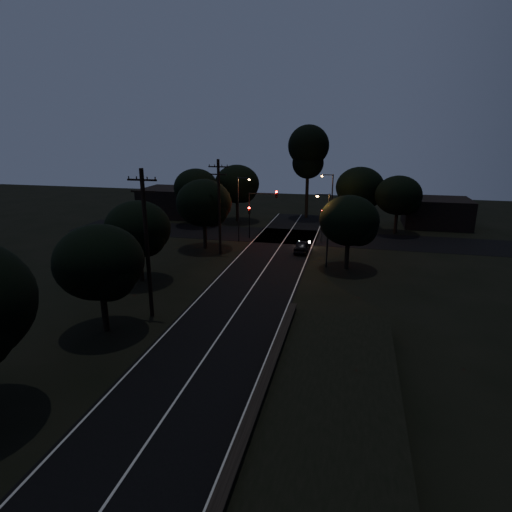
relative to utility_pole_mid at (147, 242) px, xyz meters
The scene contains 23 objects.
ground 17.14m from the utility_pole_mid, 68.20° to the right, with size 160.00×160.00×0.00m, color black.
road_surface 18.13m from the utility_pole_mid, 69.58° to the left, with size 60.00×70.00×0.03m.
retaining_wall 18.95m from the utility_pole_mid, 41.14° to the right, with size 6.93×26.00×1.60m.
utility_pole_mid is the anchor object (origin of this frame).
utility_pole_far 17.00m from the utility_pole_mid, 90.00° to the left, with size 2.20×0.30×10.50m.
tree_left_b 3.69m from the utility_pole_mid, 119.83° to the right, with size 5.95×5.95×7.57m.
tree_left_c 8.16m from the utility_pole_mid, 121.95° to the left, with size 5.93×5.93×7.48m.
tree_left_d 19.01m from the utility_pole_mid, 96.87° to the left, with size 6.41×6.41×8.13m.
tree_far_nw 34.97m from the utility_pole_mid, 94.53° to the left, with size 6.69×6.69×8.48m.
tree_far_w 31.84m from the utility_pole_mid, 104.13° to the left, with size 6.40×6.40×8.16m.
tree_far_ne 38.05m from the utility_pole_mid, 66.39° to the left, with size 6.73×6.73×8.51m.
tree_far_e 37.75m from the utility_pole_mid, 57.62° to the left, with size 6.09×6.09×7.73m.
tree_right_a 20.59m from the utility_pole_mid, 46.33° to the left, with size 5.84×5.84×7.43m.
tall_pine 40.86m from the utility_pole_mid, 80.07° to the left, with size 6.26×6.26×14.24m.
building_left 39.72m from the utility_pole_mid, 110.73° to the left, with size 10.00×8.00×4.40m, color black.
building_right 46.19m from the utility_pole_mid, 55.62° to the left, with size 9.00×7.00×4.00m, color black.
signal_left 25.19m from the utility_pole_mid, 86.79° to the left, with size 0.28×0.35×4.10m.
signal_right 27.30m from the utility_pole_mid, 67.01° to the left, with size 0.28×0.35×4.10m.
signal_mast 25.22m from the utility_pole_mid, 82.96° to the left, with size 3.70×0.35×6.25m.
streetlight_a 23.04m from the utility_pole_mid, 88.27° to the left, with size 1.66×0.26×8.00m.
streetlight_b 31.15m from the utility_pole_mid, 68.70° to the left, with size 1.66×0.26×8.00m.
streetlight_c 19.15m from the utility_pole_mid, 51.74° to the left, with size 1.46×0.26×7.50m.
car 22.43m from the utility_pole_mid, 66.03° to the left, with size 1.61×4.01×1.36m, color black.
Camera 1 is at (8.43, -12.21, 13.60)m, focal length 30.00 mm.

